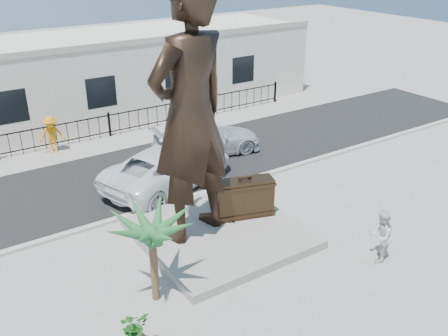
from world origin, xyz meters
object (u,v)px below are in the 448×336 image
object	(u,v)px
statue	(190,115)
tourist	(381,236)
car_white	(168,167)
suitcase	(245,198)

from	to	relation	value
statue	tourist	world-z (taller)	statue
tourist	car_white	xyz separation A→B (m)	(-3.08, 8.47, -0.03)
suitcase	tourist	world-z (taller)	tourist
tourist	statue	bearing A→B (deg)	-74.43
statue	tourist	bearing A→B (deg)	121.34
statue	car_white	bearing A→B (deg)	-120.12
suitcase	tourist	bearing A→B (deg)	-44.54
statue	tourist	xyz separation A→B (m)	(4.32, -4.33, -3.59)
statue	suitcase	world-z (taller)	statue
statue	suitcase	bearing A→B (deg)	163.89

